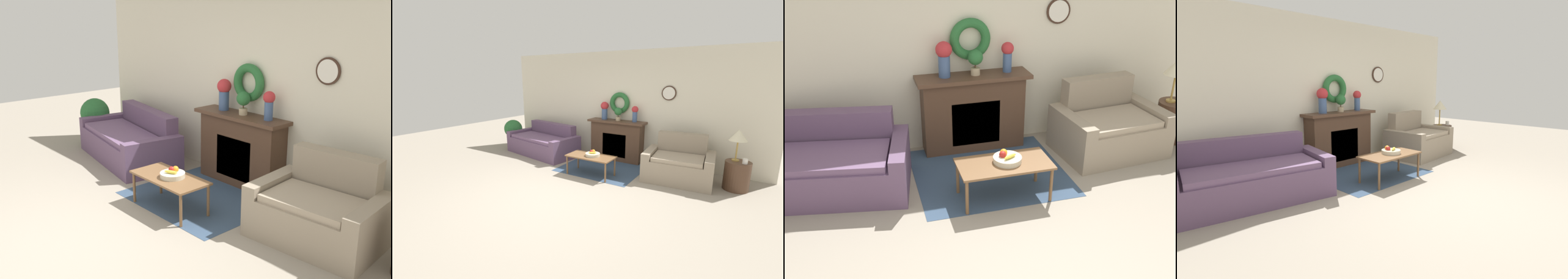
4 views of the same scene
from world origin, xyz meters
The scene contains 14 objects.
ground_plane centered at (0.00, 0.00, 0.00)m, with size 16.00×16.00×0.00m, color gray.
floor_rug centered at (-0.01, 1.87, 0.00)m, with size 1.80×1.61×0.01m.
wall_back centered at (0.00, 2.80, 1.35)m, with size 6.80×0.18×2.70m.
fireplace centered at (-0.02, 2.60, 0.51)m, with size 1.46×0.41×1.02m.
couch_left centered at (-1.97, 2.03, 0.30)m, with size 2.14×1.29×0.82m.
loveseat_right centered at (1.66, 2.03, 0.32)m, with size 1.40×1.04×0.92m.
coffee_table centered at (-0.01, 1.31, 0.39)m, with size 1.02×0.51×0.43m.
fruit_bowl centered at (0.03, 1.33, 0.47)m, with size 0.31×0.31×0.12m.
side_table_by_loveseat centered at (2.71, 2.10, 0.27)m, with size 0.45×0.45×0.55m.
table_lamp centered at (2.65, 2.15, 1.02)m, with size 0.32×0.32×0.59m.
mug centered at (2.81, 2.02, 0.59)m, with size 0.09×0.09×0.09m.
vase_on_mantel_left centered at (-0.38, 2.61, 1.28)m, with size 0.20×0.20×0.45m.
vase_on_mantel_right centered at (0.44, 2.61, 1.24)m, with size 0.16×0.16×0.38m.
potted_plant_on_mantel centered at (0.01, 2.59, 1.22)m, with size 0.19×0.19×0.32m.
Camera 4 is at (-3.54, -1.90, 1.58)m, focal length 28.00 mm.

